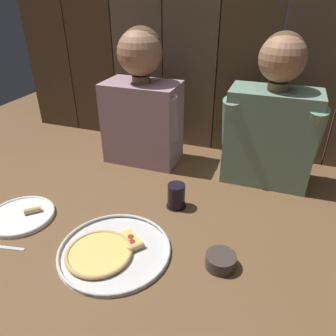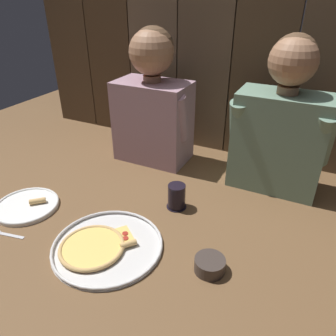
% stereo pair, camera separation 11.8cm
% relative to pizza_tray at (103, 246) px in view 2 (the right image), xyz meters
% --- Properties ---
extents(ground_plane, '(3.20, 3.20, 0.00)m').
position_rel_pizza_tray_xyz_m(ground_plane, '(0.13, 0.20, -0.01)').
color(ground_plane, brown).
extents(pizza_tray, '(0.37, 0.37, 0.03)m').
position_rel_pizza_tray_xyz_m(pizza_tray, '(0.00, 0.00, 0.00)').
color(pizza_tray, silver).
rests_on(pizza_tray, ground).
extents(dinner_plate, '(0.24, 0.24, 0.03)m').
position_rel_pizza_tray_xyz_m(dinner_plate, '(-0.40, 0.05, -0.00)').
color(dinner_plate, white).
rests_on(dinner_plate, ground).
extents(drinking_glass, '(0.08, 0.08, 0.10)m').
position_rel_pizza_tray_xyz_m(drinking_glass, '(0.12, 0.32, 0.04)').
color(drinking_glass, black).
rests_on(drinking_glass, ground).
extents(dipping_bowl, '(0.10, 0.10, 0.04)m').
position_rel_pizza_tray_xyz_m(dipping_bowl, '(0.35, 0.07, 0.02)').
color(dipping_bowl, '#3D332D').
rests_on(dipping_bowl, ground).
extents(table_spoon, '(0.14, 0.05, 0.01)m').
position_rel_pizza_tray_xyz_m(table_spoon, '(-0.37, -0.10, -0.01)').
color(table_spoon, silver).
rests_on(table_spoon, ground).
extents(diner_left, '(0.38, 0.21, 0.62)m').
position_rel_pizza_tray_xyz_m(diner_left, '(-0.16, 0.65, 0.29)').
color(diner_left, gray).
rests_on(diner_left, ground).
extents(diner_right, '(0.39, 0.21, 0.62)m').
position_rel_pizza_tray_xyz_m(diner_right, '(0.42, 0.65, 0.28)').
color(diner_right, slate).
rests_on(diner_right, ground).
extents(wooden_backdrop_wall, '(2.19, 0.03, 1.21)m').
position_rel_pizza_tray_xyz_m(wooden_backdrop_wall, '(0.13, 0.89, 0.60)').
color(wooden_backdrop_wall, '#463523').
rests_on(wooden_backdrop_wall, ground).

